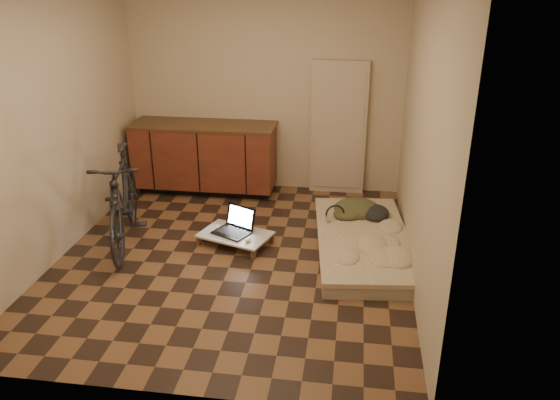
# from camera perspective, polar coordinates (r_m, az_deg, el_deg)

# --- Properties ---
(room_shell) EXTENTS (3.50, 4.00, 2.60)m
(room_shell) POSITION_cam_1_polar(r_m,az_deg,el_deg) (5.15, -5.25, 6.97)
(room_shell) COLOR brown
(room_shell) RESTS_ON ground
(cabinets) EXTENTS (1.84, 0.62, 0.91)m
(cabinets) POSITION_cam_1_polar(r_m,az_deg,el_deg) (7.15, -7.85, 4.47)
(cabinets) COLOR black
(cabinets) RESTS_ON ground
(appliance_panel) EXTENTS (0.70, 0.10, 1.70)m
(appliance_panel) POSITION_cam_1_polar(r_m,az_deg,el_deg) (7.01, 6.13, 7.45)
(appliance_panel) COLOR beige
(appliance_panel) RESTS_ON ground
(bicycle) EXTENTS (0.94, 1.80, 1.12)m
(bicycle) POSITION_cam_1_polar(r_m,az_deg,el_deg) (5.89, -16.14, 0.59)
(bicycle) COLOR black
(bicycle) RESTS_ON ground
(futon) EXTENTS (1.14, 2.04, 0.17)m
(futon) POSITION_cam_1_polar(r_m,az_deg,el_deg) (5.78, 8.63, -4.35)
(futon) COLOR #ACA08A
(futon) RESTS_ON ground
(clothing_pile) EXTENTS (0.60, 0.52, 0.22)m
(clothing_pile) POSITION_cam_1_polar(r_m,az_deg,el_deg) (6.19, 8.55, -0.46)
(clothing_pile) COLOR #3F4226
(clothing_pile) RESTS_ON futon
(headphones) EXTENTS (0.29, 0.28, 0.16)m
(headphones) POSITION_cam_1_polar(r_m,az_deg,el_deg) (5.99, 5.79, -1.45)
(headphones) COLOR black
(headphones) RESTS_ON futon
(lap_desk) EXTENTS (0.84, 0.68, 0.12)m
(lap_desk) POSITION_cam_1_polar(r_m,az_deg,el_deg) (5.83, -4.69, -3.65)
(lap_desk) COLOR brown
(lap_desk) RESTS_ON ground
(laptop) EXTENTS (0.47, 0.46, 0.25)m
(laptop) POSITION_cam_1_polar(r_m,az_deg,el_deg) (5.85, -4.75, -2.84)
(laptop) COLOR black
(laptop) RESTS_ON lap_desk
(mouse) EXTENTS (0.09, 0.11, 0.03)m
(mouse) POSITION_cam_1_polar(r_m,az_deg,el_deg) (5.65, -3.35, -4.19)
(mouse) COLOR white
(mouse) RESTS_ON lap_desk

